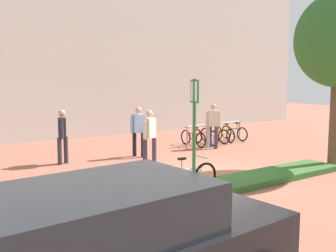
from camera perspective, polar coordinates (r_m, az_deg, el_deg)
ground_plane at (r=11.25m, az=5.15°, el=-6.79°), size 60.00×60.00×0.00m
building_facade at (r=18.81m, az=-12.71°, el=13.85°), size 28.00×1.20×10.00m
planter_strip at (r=10.02m, az=10.48°, el=-8.11°), size 7.00×1.10×0.16m
parking_sign_post at (r=8.76m, az=3.90°, el=0.83°), size 0.10×0.36×2.66m
bike_at_sign at (r=9.19m, az=3.00°, el=-7.64°), size 1.68×0.42×0.86m
bike_rack_cluster at (r=16.43m, az=6.90°, el=-1.27°), size 3.20×1.80×0.83m
bollard_steel at (r=15.22m, az=5.86°, el=-1.50°), size 0.16×0.16×0.90m
person_shirt_white at (r=15.11m, az=6.68°, el=0.46°), size 0.53×0.52×1.72m
person_suited_dark at (r=12.58m, az=-15.31°, el=-1.01°), size 0.38×0.58×1.72m
person_shirt_blue at (r=13.31m, az=-4.36°, el=-0.36°), size 0.61×0.46×1.72m
person_casual_tan at (r=12.00m, az=-2.74°, el=-1.14°), size 0.55×0.40×1.72m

